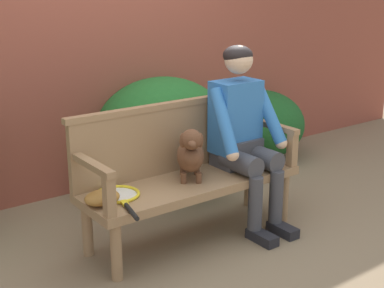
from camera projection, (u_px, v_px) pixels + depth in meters
name	position (u px, v px, depth m)	size (l,w,h in m)	color
ground_plane	(192.00, 237.00, 3.90)	(40.00, 40.00, 0.00)	#7A664C
brick_garden_fence	(91.00, 36.00, 4.61)	(8.00, 0.30, 2.56)	brown
hedge_bush_far_left	(163.00, 132.00, 4.77)	(1.20, 1.09, 0.95)	#1E5B23
hedge_bush_mid_left	(145.00, 154.00, 4.74)	(1.06, 0.86, 0.59)	#1E5B23
hedge_bush_far_right	(260.00, 124.00, 5.54)	(0.89, 0.89, 0.68)	#194C1E
garden_bench	(192.00, 187.00, 3.79)	(1.57, 0.51, 0.43)	#93704C
bench_backrest	(173.00, 136.00, 3.87)	(1.61, 0.06, 0.50)	#93704C
bench_armrest_left_end	(98.00, 178.00, 3.22)	(0.06, 0.51, 0.28)	#93704C
bench_armrest_right_end	(280.00, 136.00, 4.07)	(0.06, 0.51, 0.28)	#93704C
person_seated	(243.00, 130.00, 3.93)	(0.56, 0.65, 1.30)	black
dog_on_bench	(191.00, 153.00, 3.69)	(0.30, 0.37, 0.39)	brown
tennis_racket	(118.00, 196.00, 3.46)	(0.35, 0.58, 0.03)	yellow
baseball_glove	(102.00, 198.00, 3.34)	(0.22, 0.17, 0.09)	#9E6B2D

